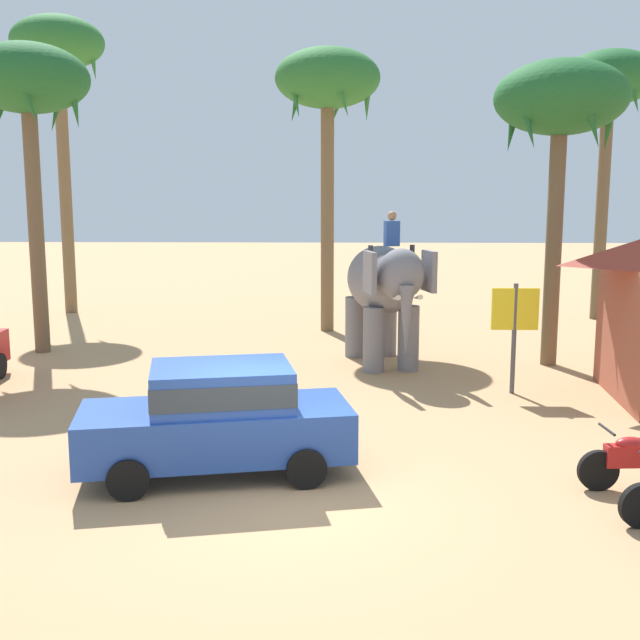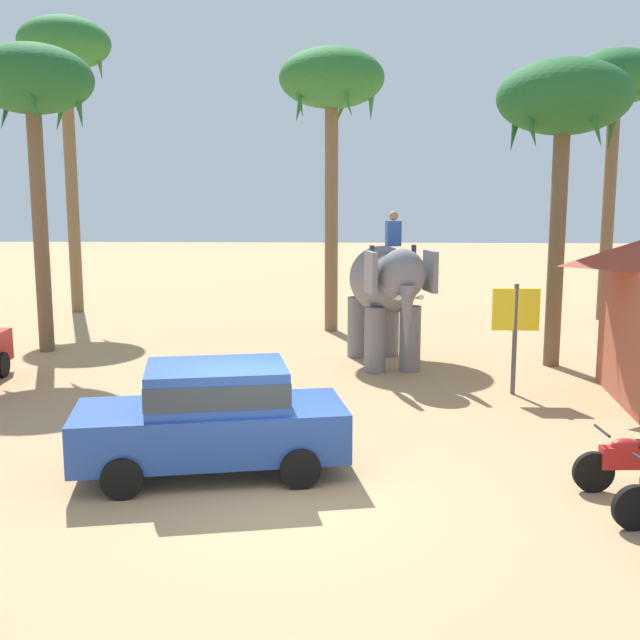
% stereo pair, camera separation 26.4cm
% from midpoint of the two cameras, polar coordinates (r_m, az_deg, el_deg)
% --- Properties ---
extents(ground_plane, '(120.00, 120.00, 0.00)m').
position_cam_midpoint_polar(ground_plane, '(11.32, -3.67, -12.84)').
color(ground_plane, tan).
extents(car_sedan_foreground, '(4.36, 2.50, 1.70)m').
position_cam_midpoint_polar(car_sedan_foreground, '(11.97, -8.21, -6.98)').
color(car_sedan_foreground, '#23479E').
rests_on(car_sedan_foreground, ground).
extents(elephant_with_mahout, '(2.33, 4.01, 3.88)m').
position_cam_midpoint_polar(elephant_with_mahout, '(19.23, 4.37, 2.44)').
color(elephant_with_mahout, slate).
rests_on(elephant_with_mahout, ground).
extents(motorcycle_mid_row, '(1.80, 0.55, 0.94)m').
position_cam_midpoint_polar(motorcycle_mid_row, '(12.20, 22.00, -9.54)').
color(motorcycle_mid_row, black).
rests_on(motorcycle_mid_row, ground).
extents(palm_tree_behind_elephant, '(3.20, 3.20, 8.16)m').
position_cam_midpoint_polar(palm_tree_behind_elephant, '(22.30, -21.18, 15.77)').
color(palm_tree_behind_elephant, brown).
rests_on(palm_tree_behind_elephant, ground).
extents(palm_tree_near_hut, '(3.20, 3.20, 10.44)m').
position_cam_midpoint_polar(palm_tree_near_hut, '(29.88, -19.08, 18.09)').
color(palm_tree_near_hut, brown).
rests_on(palm_tree_near_hut, ground).
extents(palm_tree_left_of_road, '(3.20, 3.20, 8.66)m').
position_cam_midpoint_polar(palm_tree_left_of_road, '(24.32, 0.24, 16.86)').
color(palm_tree_left_of_road, brown).
rests_on(palm_tree_left_of_road, ground).
extents(palm_tree_far_back, '(3.20, 3.20, 7.48)m').
position_cam_midpoint_polar(palm_tree_far_back, '(20.07, 17.02, 14.94)').
color(palm_tree_far_back, brown).
rests_on(palm_tree_far_back, ground).
extents(palm_tree_leaning_seaward, '(3.20, 3.20, 9.02)m').
position_cam_midpoint_polar(palm_tree_leaning_seaward, '(28.36, 20.37, 15.89)').
color(palm_tree_leaning_seaward, brown).
rests_on(palm_tree_leaning_seaward, ground).
extents(signboard_yellow, '(1.00, 0.10, 2.40)m').
position_cam_midpoint_polar(signboard_yellow, '(16.95, 13.81, 0.25)').
color(signboard_yellow, '#4C4C51').
rests_on(signboard_yellow, ground).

